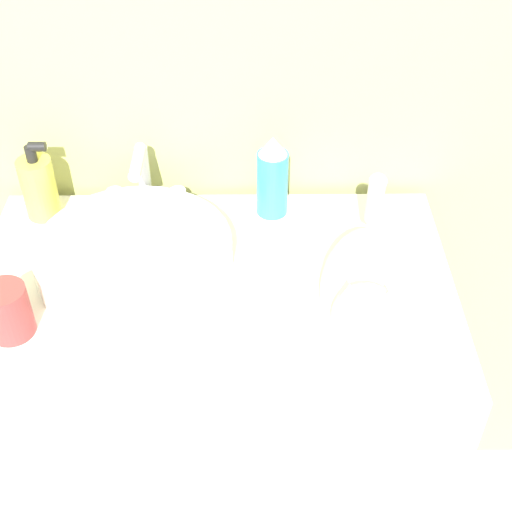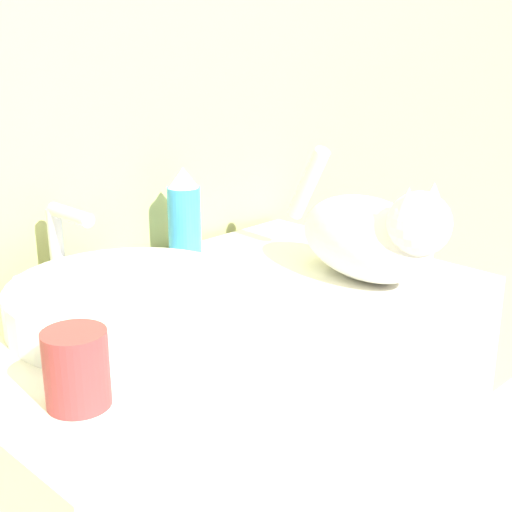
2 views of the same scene
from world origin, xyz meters
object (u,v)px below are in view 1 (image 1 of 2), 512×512
Objects in this scene: spray_bottle at (272,177)px; cup at (7,311)px; soap_bottle at (39,187)px; cat at (366,291)px.

spray_bottle is 1.86× the size of cup.
soap_bottle is 0.96× the size of spray_bottle.
cup is at bearing -87.05° from soap_bottle.
cup is at bearing -79.53° from cat.
cat is at bearing -27.98° from soap_bottle.
cat reaches higher than cup.
soap_bottle is 1.80× the size of cup.
cup is at bearing -143.30° from spray_bottle.
spray_bottle is (-0.14, 0.31, 0.00)m from cat.
cat is at bearing 0.43° from cup.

